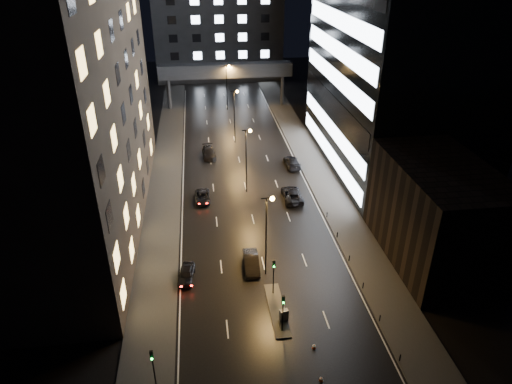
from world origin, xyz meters
TOP-DOWN VIEW (x-y plane):
  - ground at (0.00, 40.00)m, footprint 160.00×160.00m
  - sidewalk_left at (-12.50, 35.00)m, footprint 5.00×110.00m
  - sidewalk_right at (12.50, 35.00)m, footprint 5.00×110.00m
  - building_left at (-22.50, 24.00)m, footprint 15.00×48.00m
  - building_right_low at (20.00, 9.00)m, footprint 10.00×18.00m
  - building_right_glass at (25.00, 36.00)m, footprint 20.00×36.00m
  - building_far at (0.00, 98.00)m, footprint 34.00×14.00m
  - skybridge at (0.00, 70.00)m, footprint 30.00×3.00m
  - median_island at (0.30, 2.00)m, footprint 1.60×8.00m
  - traffic_signal_near at (0.30, 4.49)m, footprint 0.28×0.34m
  - traffic_signal_far at (0.30, -1.01)m, footprint 0.28×0.34m
  - traffic_signal_corner at (-11.50, -6.01)m, footprint 0.28×0.34m
  - bollard_row at (10.20, 6.50)m, footprint 0.12×25.12m
  - streetlight_near at (0.16, 8.00)m, footprint 1.45×0.50m
  - streetlight_mid_a at (0.16, 28.00)m, footprint 1.45×0.50m
  - streetlight_mid_b at (0.16, 48.00)m, footprint 1.45×0.50m
  - streetlight_far at (0.16, 68.00)m, footprint 1.45×0.50m
  - car_away_a at (-9.00, 8.24)m, footprint 2.18×4.31m
  - car_away_b at (-1.50, 9.33)m, footprint 1.80×4.90m
  - car_away_c at (-6.73, 26.08)m, footprint 2.18×4.67m
  - car_away_d at (-5.20, 41.91)m, footprint 2.54×5.52m
  - car_toward_a at (6.43, 24.82)m, footprint 2.71×5.79m
  - car_toward_b at (8.67, 36.10)m, footprint 2.26×5.49m
  - utility_cabinet at (0.70, 0.37)m, footprint 0.93×0.65m
  - cone_a at (2.89, -3.45)m, footprint 0.48×0.48m
  - cone_b at (2.63, -7.09)m, footprint 0.45×0.45m

SIDE VIEW (x-z plane):
  - ground at x=0.00m, z-range 0.00..0.00m
  - sidewalk_left at x=-12.50m, z-range 0.00..0.15m
  - sidewalk_right at x=12.50m, z-range 0.00..0.15m
  - median_island at x=0.30m, z-range 0.00..0.15m
  - cone_b at x=2.63m, z-range 0.00..0.46m
  - cone_a at x=2.89m, z-range 0.00..0.49m
  - bollard_row at x=10.20m, z-range 0.00..0.90m
  - car_away_c at x=-6.73m, z-range 0.00..1.29m
  - car_away_a at x=-9.00m, z-range 0.00..1.41m
  - car_away_d at x=-5.20m, z-range 0.00..1.56m
  - utility_cabinet at x=0.70m, z-range 0.15..1.43m
  - car_toward_b at x=8.67m, z-range 0.00..1.59m
  - car_away_b at x=-1.50m, z-range 0.00..1.60m
  - car_toward_a at x=6.43m, z-range 0.00..1.60m
  - traffic_signal_corner at x=-11.50m, z-range 0.74..5.14m
  - traffic_signal_near at x=0.30m, z-range 0.89..5.29m
  - traffic_signal_far at x=0.30m, z-range 0.89..5.29m
  - building_right_low at x=20.00m, z-range 0.00..12.00m
  - streetlight_near at x=0.16m, z-range 1.42..11.57m
  - streetlight_mid_a at x=0.16m, z-range 1.42..11.57m
  - streetlight_mid_b at x=0.16m, z-range 1.42..11.57m
  - streetlight_far at x=0.16m, z-range 1.42..11.57m
  - skybridge at x=0.00m, z-range 3.34..13.34m
  - building_far at x=0.00m, z-range 0.00..25.00m
  - building_left at x=-22.50m, z-range 0.00..40.00m
  - building_right_glass at x=25.00m, z-range 0.00..45.00m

